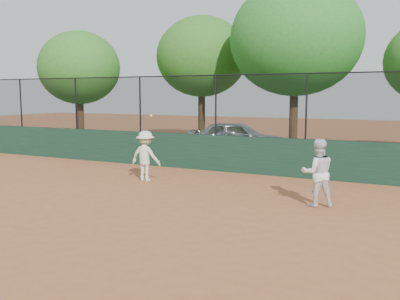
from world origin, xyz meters
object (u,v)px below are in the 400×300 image
at_px(tree_1, 202,57).
at_px(tree_2, 295,39).
at_px(player_second, 317,173).
at_px(parked_car, 237,138).
at_px(tree_0, 79,68).
at_px(player_main, 146,156).

bearing_deg(tree_1, tree_2, -17.74).
height_order(player_second, tree_1, tree_1).
relative_size(parked_car, player_second, 2.72).
distance_m(tree_1, tree_2, 5.48).
height_order(parked_car, player_second, player_second).
relative_size(parked_car, tree_2, 0.58).
bearing_deg(tree_0, tree_1, 24.06).
height_order(player_second, tree_0, tree_0).
xyz_separation_m(player_second, tree_1, (-8.05, 10.38, 3.66)).
xyz_separation_m(tree_0, tree_1, (5.75, 2.57, 0.54)).
distance_m(parked_car, tree_1, 5.69).
height_order(parked_car, player_main, player_main).
bearing_deg(tree_2, player_main, -106.49).
bearing_deg(tree_0, parked_car, -2.55).
height_order(player_main, tree_1, tree_1).
bearing_deg(tree_0, tree_2, 4.71).
distance_m(tree_0, tree_2, 11.03).
bearing_deg(player_second, player_main, -35.47).
xyz_separation_m(player_second, tree_2, (-2.84, 8.71, 4.10)).
relative_size(player_main, tree_0, 0.35).
height_order(player_main, tree_2, tree_2).
distance_m(player_main, tree_1, 10.66).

